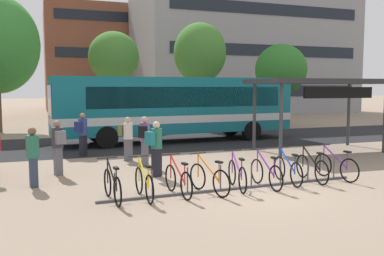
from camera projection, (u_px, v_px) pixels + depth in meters
The scene contains 25 objects.
ground at pixel (248, 189), 11.23m from camera, with size 200.00×200.00×0.00m, color gray.
bus_lane_asphalt at pixel (152, 142), 20.80m from camera, with size 80.00×7.20×0.01m, color #232326.
city_bus at pixel (175, 106), 21.03m from camera, with size 12.14×3.18×3.20m.
bike_rack at pixel (236, 186), 11.22m from camera, with size 7.44×0.36×0.70m.
parked_bicycle_black_0 at pixel (112, 186), 10.01m from camera, with size 0.52×1.72×0.99m.
parked_bicycle_yellow_1 at pixel (144, 183), 10.24m from camera, with size 0.52×1.72×0.99m.
parked_bicycle_red_2 at pixel (178, 181), 10.56m from camera, with size 0.52×1.72×0.99m.
parked_bicycle_orange_3 at pixel (209, 179), 10.77m from camera, with size 0.61×1.68×0.99m.
parked_bicycle_purple_4 at pixel (237, 175), 11.23m from camera, with size 0.52×1.71×0.99m.
parked_bicycle_purple_5 at pixel (266, 174), 11.42m from camera, with size 0.52×1.72×0.99m.
parked_bicycle_blue_6 at pixel (288, 170), 11.88m from camera, with size 0.52×1.72×0.99m.
parked_bicycle_black_7 at pixel (312, 168), 12.17m from camera, with size 0.52×1.72×0.99m.
parked_bicycle_purple_8 at pixel (336, 166), 12.43m from camera, with size 0.52×1.71×0.99m.
transit_shelter at pixel (320, 84), 17.69m from camera, with size 5.79×3.40×3.06m.
commuter_maroon_pack_0 at pixel (33, 153), 11.42m from camera, with size 0.39×0.56×1.65m.
commuter_teal_pack_1 at pixel (156, 145), 12.72m from camera, with size 0.60×0.51×1.69m.
commuter_olive_pack_2 at pixel (127, 136), 15.52m from camera, with size 0.60×0.56×1.63m.
commuter_navy_pack_3 at pixel (82, 132), 16.51m from camera, with size 0.58×0.59×1.71m.
commuter_grey_pack_5 at pixel (58, 144), 12.93m from camera, with size 0.46×0.59×1.70m.
commuter_black_pack_6 at pixel (145, 138), 14.40m from camera, with size 0.51×0.60×1.73m.
street_tree_0 at pixel (281, 70), 28.83m from camera, with size 3.54×3.54×5.67m.
street_tree_1 at pixel (200, 53), 28.78m from camera, with size 3.60×3.60×7.12m.
street_tree_2 at pixel (114, 57), 28.32m from camera, with size 3.40×3.40×6.47m.
building_right_wing at pixel (243, 22), 45.75m from camera, with size 22.90×11.42×19.62m.
building_centre_block at pixel (114, 60), 52.90m from camera, with size 16.42×11.11×12.23m.
Camera 1 is at (-5.15, -9.85, 2.72)m, focal length 39.30 mm.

